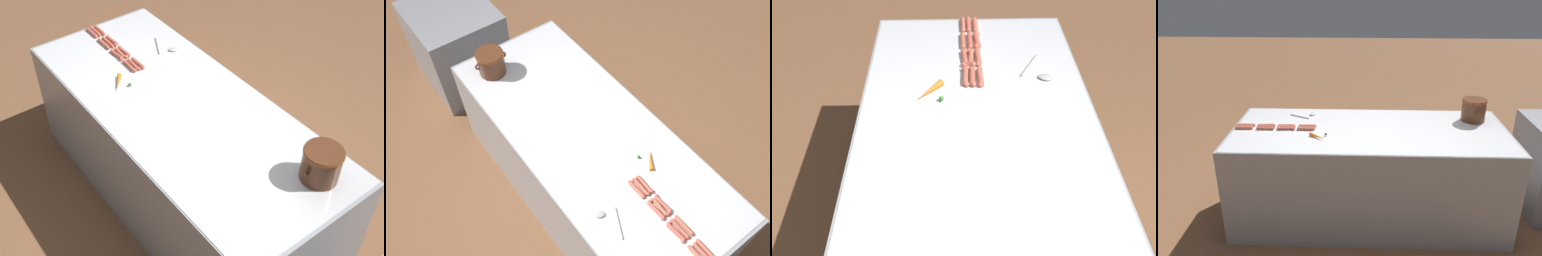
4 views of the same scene
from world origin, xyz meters
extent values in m
cube|color=#9EA0A5|center=(0.00, 0.00, 0.45)|extent=(1.03, 2.47, 0.90)
cube|color=silver|center=(0.00, 0.00, 0.90)|extent=(1.01, 2.42, 0.00)
cylinder|color=#CD684D|center=(-0.03, -1.12, 0.91)|extent=(0.03, 0.14, 0.03)
sphere|color=#CD684D|center=(-0.03, -1.19, 0.91)|extent=(0.03, 0.03, 0.03)
sphere|color=#CD684D|center=(-0.03, -1.05, 0.91)|extent=(0.03, 0.03, 0.03)
cylinder|color=#CB5E4A|center=(-0.03, -0.94, 0.91)|extent=(0.04, 0.14, 0.03)
sphere|color=#CB5E4A|center=(-0.03, -1.00, 0.91)|extent=(0.03, 0.03, 0.03)
sphere|color=#CB5E4A|center=(-0.02, -0.87, 0.91)|extent=(0.03, 0.03, 0.03)
cylinder|color=#CB614E|center=(-0.03, -0.75, 0.91)|extent=(0.03, 0.14, 0.03)
sphere|color=#CB614E|center=(-0.03, -0.82, 0.91)|extent=(0.03, 0.03, 0.03)
sphere|color=#CB614E|center=(-0.02, -0.68, 0.91)|extent=(0.03, 0.03, 0.03)
cylinder|color=#C1604D|center=(-0.03, -0.56, 0.91)|extent=(0.03, 0.14, 0.03)
sphere|color=#C1604D|center=(-0.03, -0.63, 0.91)|extent=(0.03, 0.03, 0.03)
sphere|color=#C1604D|center=(-0.03, -0.49, 0.91)|extent=(0.03, 0.03, 0.03)
cylinder|color=#CA6050|center=(0.01, -1.13, 0.91)|extent=(0.03, 0.14, 0.03)
sphere|color=#CA6050|center=(0.01, -1.20, 0.91)|extent=(0.03, 0.03, 0.03)
sphere|color=#CA6050|center=(0.01, -1.06, 0.91)|extent=(0.03, 0.03, 0.03)
cylinder|color=#C65C49|center=(0.01, -0.93, 0.91)|extent=(0.03, 0.14, 0.03)
sphere|color=#C65C49|center=(0.01, -1.00, 0.91)|extent=(0.03, 0.03, 0.03)
sphere|color=#C65C49|center=(0.01, -0.87, 0.91)|extent=(0.03, 0.03, 0.03)
cylinder|color=#C1674C|center=(0.01, -0.75, 0.91)|extent=(0.04, 0.14, 0.03)
sphere|color=#C1674C|center=(0.01, -0.82, 0.91)|extent=(0.03, 0.03, 0.03)
sphere|color=#C1674C|center=(0.00, -0.68, 0.91)|extent=(0.03, 0.03, 0.03)
cylinder|color=#C06048|center=(0.01, -0.57, 0.91)|extent=(0.03, 0.14, 0.03)
sphere|color=#C06048|center=(0.01, -0.63, 0.91)|extent=(0.03, 0.03, 0.03)
sphere|color=#C06048|center=(0.01, -0.50, 0.91)|extent=(0.03, 0.03, 0.03)
cylinder|color=#C8654D|center=(0.04, -1.13, 0.91)|extent=(0.03, 0.14, 0.03)
sphere|color=#C8654D|center=(0.04, -1.19, 0.91)|extent=(0.03, 0.03, 0.03)
sphere|color=#C8654D|center=(0.04, -1.06, 0.91)|extent=(0.03, 0.03, 0.03)
cylinder|color=#C36748|center=(0.04, -0.93, 0.91)|extent=(0.03, 0.14, 0.03)
sphere|color=#C36748|center=(0.04, -1.00, 0.91)|extent=(0.03, 0.03, 0.03)
sphere|color=#C36748|center=(0.05, -0.87, 0.91)|extent=(0.03, 0.03, 0.03)
cylinder|color=#C55D4C|center=(0.04, -0.75, 0.91)|extent=(0.04, 0.14, 0.03)
sphere|color=#C55D4C|center=(0.04, -0.82, 0.91)|extent=(0.03, 0.03, 0.03)
sphere|color=#C55D4C|center=(0.05, -0.68, 0.91)|extent=(0.03, 0.03, 0.03)
cylinder|color=#C0624C|center=(0.04, -0.57, 0.91)|extent=(0.03, 0.14, 0.03)
sphere|color=#C0624C|center=(0.05, -0.64, 0.91)|extent=(0.03, 0.03, 0.03)
sphere|color=#C0624C|center=(0.04, -0.50, 0.91)|extent=(0.03, 0.03, 0.03)
cylinder|color=#B7B7BC|center=(-0.28, -0.67, 0.91)|extent=(0.11, 0.20, 0.01)
ellipsoid|color=#B7B7BC|center=(-0.34, -0.56, 0.91)|extent=(0.09, 0.08, 0.02)
cone|color=orange|center=(0.21, -0.45, 0.92)|extent=(0.13, 0.15, 0.03)
sphere|color=#387F2D|center=(0.16, -0.38, 0.92)|extent=(0.02, 0.02, 0.02)
camera|label=1|loc=(1.47, 2.06, 3.02)|focal=47.03mm
camera|label=2|loc=(-1.12, -1.38, 3.38)|focal=38.64mm
camera|label=3|loc=(0.11, 1.49, 2.16)|focal=47.43mm
camera|label=4|loc=(3.11, -0.06, 2.24)|focal=35.37mm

